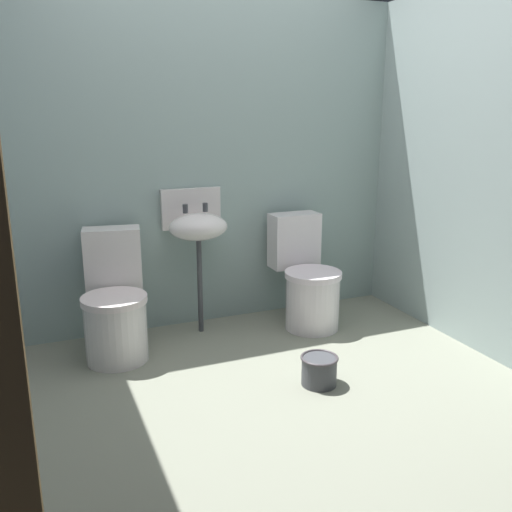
{
  "coord_description": "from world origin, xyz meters",
  "views": [
    {
      "loc": [
        -1.19,
        -2.58,
        1.53
      ],
      "look_at": [
        0.0,
        0.29,
        0.7
      ],
      "focal_mm": 39.16,
      "sensor_mm": 36.0,
      "label": 1
    }
  ],
  "objects_px": {
    "bucket": "(319,370)",
    "toilet_right": "(307,281)",
    "sink": "(197,226)",
    "toilet_left": "(115,307)"
  },
  "relations": [
    {
      "from": "toilet_left",
      "to": "bucket",
      "type": "distance_m",
      "value": 1.33
    },
    {
      "from": "toilet_left",
      "to": "sink",
      "type": "relative_size",
      "value": 0.79
    },
    {
      "from": "toilet_right",
      "to": "bucket",
      "type": "distance_m",
      "value": 0.95
    },
    {
      "from": "bucket",
      "to": "toilet_right",
      "type": "bearing_deg",
      "value": 66.99
    },
    {
      "from": "sink",
      "to": "bucket",
      "type": "height_order",
      "value": "sink"
    },
    {
      "from": "sink",
      "to": "bucket",
      "type": "xyz_separation_m",
      "value": [
        0.39,
        -1.04,
        -0.66
      ]
    },
    {
      "from": "toilet_left",
      "to": "bucket",
      "type": "bearing_deg",
      "value": 148.94
    },
    {
      "from": "toilet_left",
      "to": "toilet_right",
      "type": "distance_m",
      "value": 1.35
    },
    {
      "from": "toilet_right",
      "to": "bucket",
      "type": "height_order",
      "value": "toilet_right"
    },
    {
      "from": "toilet_left",
      "to": "sink",
      "type": "distance_m",
      "value": 0.77
    }
  ]
}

